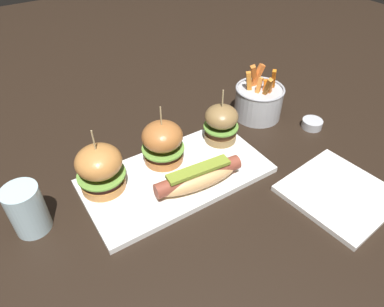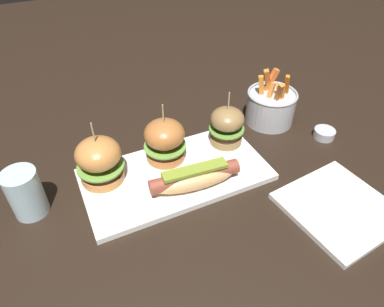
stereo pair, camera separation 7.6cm
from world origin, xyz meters
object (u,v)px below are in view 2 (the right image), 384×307
object	(u,v)px
fries_bucket	(271,106)
side_plate	(339,208)
sauce_ramekin	(324,133)
hot_dog	(195,178)
slider_right	(227,126)
platter_main	(176,174)
slider_left	(99,160)
slider_center	(164,140)
water_glass	(25,193)

from	to	relation	value
fries_bucket	side_plate	distance (m)	0.33
sauce_ramekin	hot_dog	bearing A→B (deg)	-175.71
fries_bucket	side_plate	size ratio (longest dim) A/B	0.71
hot_dog	slider_right	xyz separation A→B (m)	(0.14, 0.11, 0.02)
platter_main	slider_left	bearing A→B (deg)	161.60
platter_main	hot_dog	xyz separation A→B (m)	(0.02, -0.06, 0.03)
slider_center	sauce_ramekin	xyz separation A→B (m)	(0.41, -0.09, -0.05)
slider_right	side_plate	xyz separation A→B (m)	(0.11, -0.28, -0.06)
slider_right	water_glass	world-z (taller)	slider_right
platter_main	slider_left	world-z (taller)	slider_left
hot_dog	sauce_ramekin	bearing A→B (deg)	4.29
slider_left	hot_dog	bearing A→B (deg)	-31.82
slider_center	slider_right	bearing A→B (deg)	-3.10
platter_main	side_plate	bearing A→B (deg)	-41.40
slider_left	platter_main	bearing A→B (deg)	-18.40
slider_left	slider_center	xyz separation A→B (m)	(0.15, 0.01, -0.00)
slider_right	sauce_ramekin	bearing A→B (deg)	-17.25
slider_left	slider_right	xyz separation A→B (m)	(0.31, -0.00, -0.00)
slider_center	side_plate	bearing A→B (deg)	-47.48
side_plate	fries_bucket	bearing A→B (deg)	80.41
fries_bucket	water_glass	distance (m)	0.62
water_glass	side_plate	bearing A→B (deg)	-25.12
hot_dog	sauce_ramekin	size ratio (longest dim) A/B	3.70
fries_bucket	platter_main	bearing A→B (deg)	-163.26
slider_center	water_glass	xyz separation A→B (m)	(-0.30, -0.02, -0.01)
fries_bucket	water_glass	xyz separation A→B (m)	(-0.62, -0.06, 0.00)
side_plate	sauce_ramekin	bearing A→B (deg)	55.39
slider_right	sauce_ramekin	distance (m)	0.26
hot_dog	sauce_ramekin	distance (m)	0.38
slider_center	hot_dog	bearing A→B (deg)	-78.38
slider_left	water_glass	world-z (taller)	slider_left
platter_main	side_plate	size ratio (longest dim) A/B	2.03
platter_main	hot_dog	distance (m)	0.07
platter_main	slider_right	bearing A→B (deg)	17.49
hot_dog	slider_center	xyz separation A→B (m)	(-0.02, 0.11, 0.03)
hot_dog	fries_bucket	size ratio (longest dim) A/B	1.38
slider_right	water_glass	size ratio (longest dim) A/B	1.35
slider_center	slider_right	xyz separation A→B (m)	(0.16, -0.01, -0.00)
side_plate	water_glass	xyz separation A→B (m)	(-0.56, 0.26, 0.05)
fries_bucket	slider_left	bearing A→B (deg)	-174.45
water_glass	fries_bucket	bearing A→B (deg)	5.72
slider_left	side_plate	world-z (taller)	slider_left
platter_main	slider_center	xyz separation A→B (m)	(-0.00, 0.06, 0.06)
hot_dog	water_glass	size ratio (longest dim) A/B	1.91
platter_main	slider_right	distance (m)	0.17
slider_center	slider_right	distance (m)	0.16
platter_main	hot_dog	size ratio (longest dim) A/B	2.07
slider_left	side_plate	xyz separation A→B (m)	(0.41, -0.28, -0.06)
slider_right	fries_bucket	size ratio (longest dim) A/B	0.97
slider_left	water_glass	bearing A→B (deg)	-173.75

